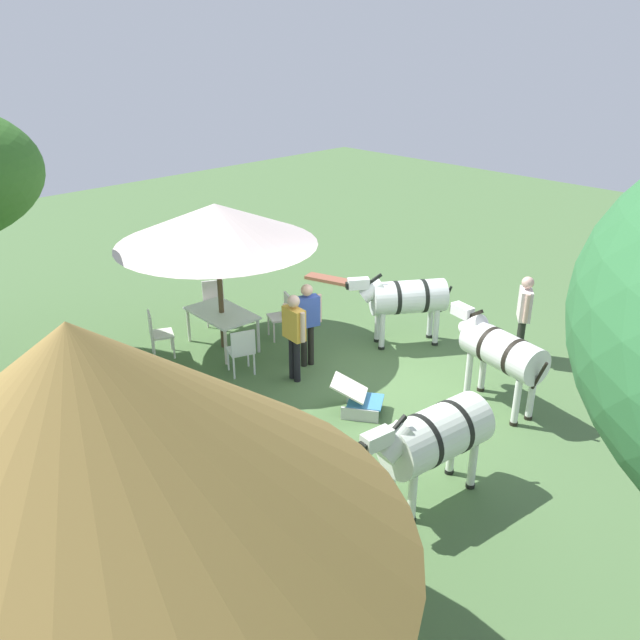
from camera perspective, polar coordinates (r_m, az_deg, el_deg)
The scene contains 16 objects.
ground_plane at distance 11.66m, azimuth 5.06°, elevation -5.53°, with size 36.00×36.00×0.00m, color #4A6B3C.
thatched_hut at distance 5.52m, azimuth -18.54°, elevation -16.97°, with size 4.96×4.96×3.98m.
shade_umbrella at distance 12.18m, azimuth -9.08°, elevation 8.25°, with size 3.74×3.74×2.87m.
patio_dining_table at distance 12.79m, azimuth -8.55°, elevation 0.35°, with size 1.47×0.94×0.74m.
patio_chair_near_lawn at distance 12.70m, azimuth -14.04°, elevation -0.97°, with size 0.58×0.57×0.90m.
patio_chair_near_hut at distance 11.75m, azimuth -6.84°, elevation -2.50°, with size 0.55×0.56×0.90m.
patio_chair_west_end at distance 13.13m, azimuth -3.21°, elevation 0.60°, with size 0.57×0.56×0.90m.
patio_chair_east_end at distance 13.99m, azimuth -9.23°, elevation 1.82°, with size 0.58×0.59×0.90m.
guest_beside_umbrella at distance 11.82m, azimuth -1.13°, elevation 0.22°, with size 0.32×0.55×1.61m.
guest_behind_table at distance 11.31m, azimuth -2.28°, elevation -0.87°, with size 0.58×0.25×1.62m.
standing_watcher at distance 12.62m, azimuth 17.37°, elevation 0.81°, with size 0.43×0.50×1.65m.
striped_lounge_chair at distance 10.70m, azimuth 3.41°, elevation -6.87°, with size 0.98×0.89×0.58m.
zebra_nearest_camera at distance 10.89m, azimuth 15.46°, elevation -2.62°, with size 2.06×0.89×1.56m.
zebra_by_umbrella at distance 12.77m, azimuth 7.46°, elevation 1.93°, with size 1.43×1.83×1.51m.
zebra_toward_hut at distance 8.63m, azimuth 9.82°, elevation -9.99°, with size 0.90×2.15×1.49m.
brick_patio_kerb at distance 15.96m, azimuth 3.31°, elevation 3.08°, with size 2.80×0.36×0.08m, color #92543D.
Camera 1 is at (-6.50, 7.80, 5.73)m, focal length 36.70 mm.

